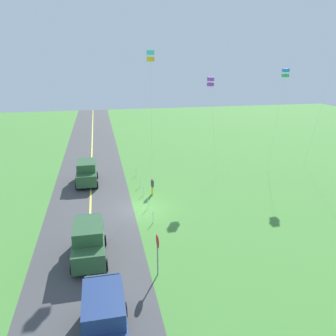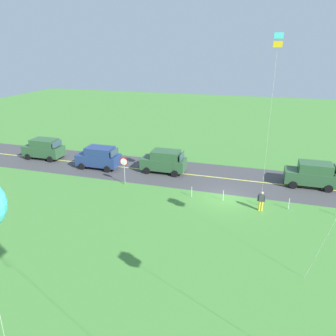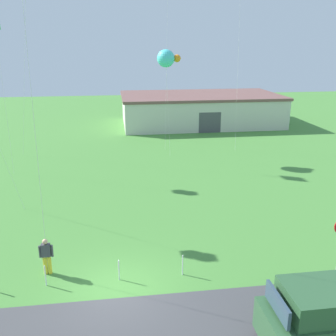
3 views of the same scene
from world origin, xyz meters
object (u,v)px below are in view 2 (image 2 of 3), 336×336
stop_sign (124,166)px  kite_red_low (278,41)px  car_parked_west_near (312,174)px  car_parked_east_far (44,148)px  person_adult_near (261,200)px  car_suv_foreground (164,161)px  car_parked_east_near (99,157)px

stop_sign → kite_red_low: size_ratio=0.20×
car_parked_west_near → car_parked_east_far: bearing=0.5°
car_parked_east_far → person_adult_near: (-23.45, 5.68, -0.29)m
car_suv_foreground → car_parked_east_far: size_ratio=1.00×
car_parked_east_near → stop_sign: bearing=143.7°
car_parked_west_near → car_parked_east_far: (27.69, 0.22, 0.00)m
stop_sign → kite_red_low: kite_red_low is taller
person_adult_near → car_suv_foreground: bearing=64.9°
car_parked_west_near → car_parked_east_far: 27.69m
stop_sign → kite_red_low: 15.69m
car_suv_foreground → kite_red_low: 15.26m
car_suv_foreground → car_parked_east_far: (14.11, -0.19, 0.00)m
car_parked_west_near → stop_sign: size_ratio=1.72×
car_parked_east_near → person_adult_near: size_ratio=2.75×
car_parked_east_far → car_parked_west_near: bearing=-179.5°
car_parked_west_near → car_parked_east_near: same height
car_parked_west_near → car_parked_east_near: (20.37, 1.17, 0.00)m
car_suv_foreground → person_adult_near: (-9.35, 5.50, -0.29)m
car_suv_foreground → kite_red_low: kite_red_low is taller
car_parked_west_near → kite_red_low: 13.14m
car_parked_west_near → car_suv_foreground: bearing=1.7°
car_parked_west_near → car_parked_east_near: 20.41m
person_adult_near → kite_red_low: 11.18m
car_parked_west_near → kite_red_low: (4.40, 5.89, 10.89)m
car_parked_east_near → stop_sign: size_ratio=1.72×
car_suv_foreground → car_parked_west_near: 13.59m
car_suv_foreground → stop_sign: (2.59, 3.84, 0.65)m
car_parked_west_near → person_adult_near: (4.24, 5.91, -0.29)m
car_parked_east_near → person_adult_near: bearing=163.6°
car_parked_west_near → person_adult_near: 7.28m
car_suv_foreground → stop_sign: stop_sign is taller
car_parked_east_near → person_adult_near: 16.82m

